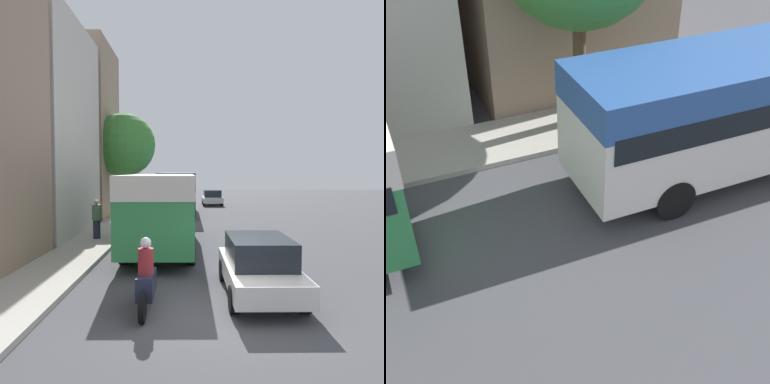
{
  "view_description": "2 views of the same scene",
  "coord_description": "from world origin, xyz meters",
  "views": [
    {
      "loc": [
        -0.81,
        -8.54,
        3.23
      ],
      "look_at": [
        -0.54,
        16.07,
        1.93
      ],
      "focal_mm": 35.0,
      "sensor_mm": 36.0,
      "label": 1
    },
    {
      "loc": [
        7.51,
        11.65,
        7.88
      ],
      "look_at": [
        -0.86,
        15.33,
        1.05
      ],
      "focal_mm": 50.0,
      "sensor_mm": 36.0,
      "label": 2
    }
  ],
  "objects": [
    {
      "name": "bus_following",
      "position": [
        -1.6,
        20.5,
        2.06
      ],
      "size": [
        2.65,
        9.67,
        3.19
      ],
      "color": "silver",
      "rests_on": "ground_plane"
    }
  ]
}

